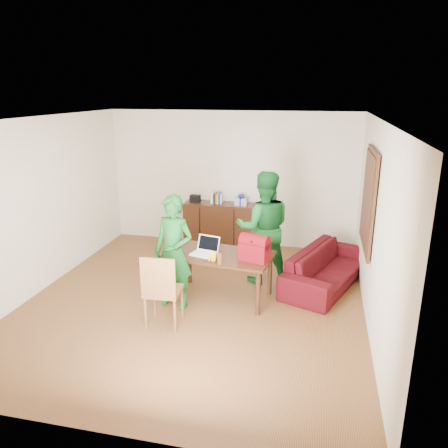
% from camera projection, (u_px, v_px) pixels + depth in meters
% --- Properties ---
extents(room, '(5.20, 5.70, 2.90)m').
position_uv_depth(room, '(196.00, 217.00, 6.37)').
color(room, '#4D2313').
rests_on(room, ground).
extents(table, '(1.61, 1.03, 0.71)m').
position_uv_depth(table, '(221.00, 259.00, 6.59)').
color(table, black).
rests_on(table, ground).
extents(chair, '(0.49, 0.47, 1.03)m').
position_uv_depth(chair, '(164.00, 303.00, 5.93)').
color(chair, brown).
rests_on(chair, ground).
extents(person_near, '(0.69, 0.53, 1.68)m').
position_uv_depth(person_near, '(174.00, 252.00, 6.28)').
color(person_near, '#12541B').
rests_on(person_near, ground).
extents(person_far, '(1.03, 0.88, 1.87)m').
position_uv_depth(person_far, '(264.00, 228.00, 7.09)').
color(person_far, '#135821').
rests_on(person_far, ground).
extents(laptop, '(0.41, 0.33, 0.25)m').
position_uv_depth(laptop, '(204.00, 252.00, 6.53)').
color(laptop, white).
rests_on(laptop, table).
extents(bananas, '(0.18, 0.13, 0.06)m').
position_uv_depth(bananas, '(212.00, 259.00, 6.28)').
color(bananas, gold).
rests_on(bananas, table).
extents(bottle, '(0.07, 0.07, 0.20)m').
position_uv_depth(bottle, '(220.00, 257.00, 6.17)').
color(bottle, '#5B3414').
rests_on(bottle, table).
extents(red_bag, '(0.47, 0.35, 0.31)m').
position_uv_depth(red_bag, '(254.00, 250.00, 6.30)').
color(red_bag, maroon).
rests_on(red_bag, table).
extents(sofa, '(1.49, 2.19, 0.60)m').
position_uv_depth(sofa, '(327.00, 267.00, 7.14)').
color(sofa, '#3B0807').
rests_on(sofa, ground).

